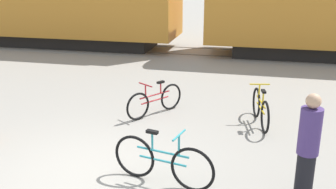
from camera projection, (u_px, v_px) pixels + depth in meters
The scene contains 7 objects.
ground_plane at pixel (86, 172), 6.87m from camera, with size 80.00×80.00×0.00m, color gray.
rail_near at pixel (189, 55), 16.08m from camera, with size 71.17×0.07×0.01m, color #4C4238.
rail_far at pixel (194, 48), 17.41m from camera, with size 71.17×0.07×0.01m, color #4C4238.
bicycle_yellow at pixel (261, 109), 8.86m from camera, with size 0.48×1.65×0.89m.
bicycle_teal at pixel (163, 162), 6.40m from camera, with size 1.78×0.51×0.94m.
bicycle_maroon at pixel (155, 101), 9.46m from camera, with size 1.00×1.46×0.83m.
person_in_purple at pixel (308, 148), 5.82m from camera, with size 0.32×0.32×1.71m.
Camera 1 is at (2.80, -5.62, 3.42)m, focal length 42.00 mm.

